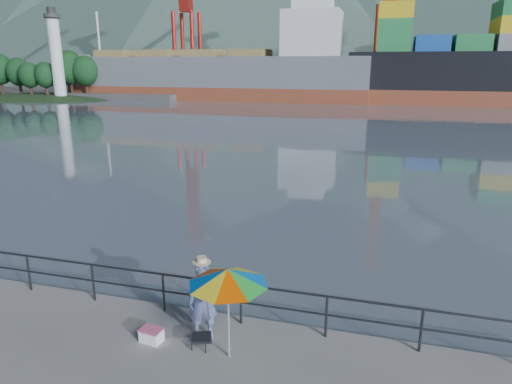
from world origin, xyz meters
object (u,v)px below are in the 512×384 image
fisherman (203,301)px  bulk_carrier (224,74)px  cooler_bag (151,336)px  beach_umbrella (228,277)px

fisherman → bulk_carrier: size_ratio=0.03×
cooler_bag → beach_umbrella: bearing=6.6°
beach_umbrella → bulk_carrier: 73.67m
beach_umbrella → bulk_carrier: bearing=109.8°
fisherman → cooler_bag: (-1.06, -0.47, -0.77)m
beach_umbrella → bulk_carrier: size_ratio=0.04×
cooler_bag → fisherman: bearing=31.9°
fisherman → cooler_bag: fisherman is taller
beach_umbrella → cooler_bag: size_ratio=4.27×
beach_umbrella → fisherman: bearing=146.2°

